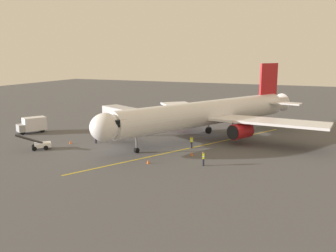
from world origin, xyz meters
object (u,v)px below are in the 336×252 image
at_px(airplane, 209,113).
at_px(belt_loader_near_nose, 40,144).
at_px(box_truck_portside, 32,125).
at_px(safety_cone_wing_port, 123,133).
at_px(ground_crew_loader, 203,158).
at_px(safety_cone_nose_left, 70,142).
at_px(safety_cone_nose_right, 192,154).
at_px(ground_crew_wing_walker, 191,142).
at_px(safety_cone_wing_starboard, 148,161).
at_px(jet_bridge, 129,118).
at_px(ground_crew_marshaller, 96,137).

bearing_deg(airplane, belt_loader_near_nose, 39.36).
relative_size(box_truck_portside, safety_cone_wing_port, 9.02).
height_order(ground_crew_loader, belt_loader_near_nose, belt_loader_near_nose).
relative_size(safety_cone_nose_left, safety_cone_nose_right, 1.00).
relative_size(ground_crew_wing_walker, safety_cone_nose_left, 3.11).
height_order(airplane, ground_crew_loader, airplane).
distance_m(box_truck_portside, safety_cone_wing_starboard, 27.39).
relative_size(jet_bridge, ground_crew_marshaller, 6.43).
relative_size(ground_crew_loader, box_truck_portside, 0.34).
relative_size(belt_loader_near_nose, safety_cone_nose_right, 7.44).
height_order(jet_bridge, box_truck_portside, jet_bridge).
relative_size(ground_crew_wing_walker, safety_cone_nose_right, 3.11).
bearing_deg(box_truck_portside, safety_cone_nose_left, 160.16).
xyz_separation_m(box_truck_portside, safety_cone_nose_left, (-10.93, 3.94, -1.11)).
relative_size(ground_crew_loader, safety_cone_nose_right, 3.11).
height_order(belt_loader_near_nose, safety_cone_nose_left, belt_loader_near_nose).
xyz_separation_m(jet_bridge, belt_loader_near_nose, (9.54, 8.32, -3.05)).
bearing_deg(ground_crew_marshaller, safety_cone_nose_right, 176.52).
distance_m(jet_bridge, ground_crew_marshaller, 5.80).
xyz_separation_m(ground_crew_marshaller, safety_cone_wing_port, (-0.77, -6.73, -0.61)).
height_order(ground_crew_loader, safety_cone_nose_right, ground_crew_loader).
relative_size(ground_crew_marshaller, box_truck_portside, 0.34).
relative_size(ground_crew_loader, safety_cone_wing_starboard, 3.11).
distance_m(ground_crew_loader, safety_cone_nose_right, 4.61).
height_order(box_truck_portside, safety_cone_wing_port, box_truck_portside).
xyz_separation_m(airplane, safety_cone_nose_left, (17.66, 11.67, -3.73)).
distance_m(jet_bridge, ground_crew_wing_walker, 10.00).
distance_m(belt_loader_near_nose, safety_cone_wing_port, 14.11).
relative_size(airplane, jet_bridge, 3.40).
bearing_deg(box_truck_portside, ground_crew_wing_walker, -178.30).
height_order(ground_crew_marshaller, ground_crew_wing_walker, same).
height_order(airplane, safety_cone_wing_port, airplane).
bearing_deg(airplane, ground_crew_wing_walker, 87.08).
xyz_separation_m(ground_crew_marshaller, ground_crew_wing_walker, (-14.09, -2.90, 0.00)).
distance_m(jet_bridge, safety_cone_wing_port, 6.88).
bearing_deg(safety_cone_nose_left, ground_crew_loader, 172.80).
bearing_deg(safety_cone_nose_right, safety_cone_wing_starboard, 56.31).
bearing_deg(ground_crew_wing_walker, safety_cone_nose_right, 110.57).
relative_size(safety_cone_nose_left, safety_cone_wing_port, 1.00).
distance_m(belt_loader_near_nose, safety_cone_wing_starboard, 16.88).
xyz_separation_m(airplane, box_truck_portside, (28.58, 7.73, -2.62)).
relative_size(jet_bridge, belt_loader_near_nose, 2.69).
bearing_deg(belt_loader_near_nose, safety_cone_wing_port, -114.07).
bearing_deg(safety_cone_nose_left, ground_crew_marshaller, -149.66).
distance_m(ground_crew_loader, box_truck_portside, 33.10).
bearing_deg(airplane, ground_crew_loader, 104.94).
distance_m(safety_cone_nose_left, safety_cone_nose_right, 18.77).
bearing_deg(ground_crew_loader, belt_loader_near_nose, 3.83).
xyz_separation_m(jet_bridge, ground_crew_loader, (-13.73, 6.76, -2.88)).
xyz_separation_m(ground_crew_marshaller, box_truck_portside, (14.14, -2.06, 0.50)).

